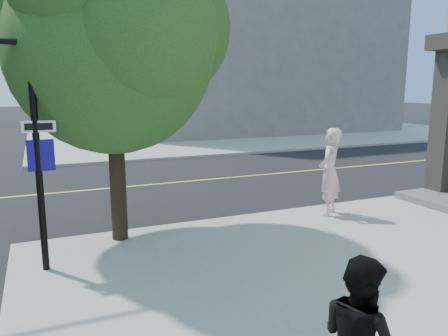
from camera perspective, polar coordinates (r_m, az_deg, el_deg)
name	(u,v)px	position (r m, az deg, el deg)	size (l,w,h in m)	color
ground	(66,243)	(9.40, -19.97, -9.21)	(140.00, 140.00, 0.00)	black
road_ew	(56,193)	(13.73, -21.15, -3.10)	(140.00, 9.00, 0.01)	black
sidewalk_ne	(234,127)	(33.52, 1.28, 5.38)	(29.00, 25.00, 0.12)	#A3A39C
filler_ne	(237,33)	(34.29, 1.76, 17.31)	(18.00, 16.00, 14.00)	slate
man_on_phone	(329,172)	(10.40, 13.67, -0.48)	(0.74, 0.49, 2.04)	#FBBBC5
street_tree	(117,27)	(8.58, -13.92, 17.52)	(4.72, 4.29, 6.26)	black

